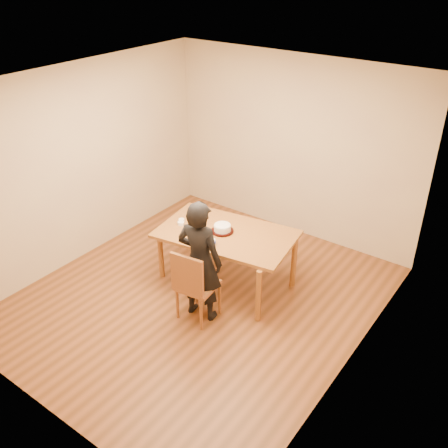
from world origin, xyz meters
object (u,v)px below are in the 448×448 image
Objects in this scene: dining_chair at (198,285)px; person at (200,261)px; dining_table at (226,234)px; cake at (222,228)px; cake_plate at (222,231)px.

dining_chair is 0.32m from person.
dining_table is at bearing 93.92° from dining_chair.
cake is at bearing 97.93° from dining_chair.
dining_table is 4.06× the size of dining_chair.
dining_chair is at bearing -75.04° from cake.
cake is (-0.20, 0.76, 0.36)m from dining_chair.
cake_plate is 0.75m from person.
dining_chair is 0.85m from cake_plate.
cake_plate is 0.19× the size of person.
cake reaches higher than cake_plate.
dining_table is 5.99× the size of cake_plate.
cake is (0.00, 0.00, 0.05)m from cake_plate.
person is (0.20, -0.72, -0.04)m from cake.
person reaches higher than cake.
cake_plate is 1.32× the size of cake.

